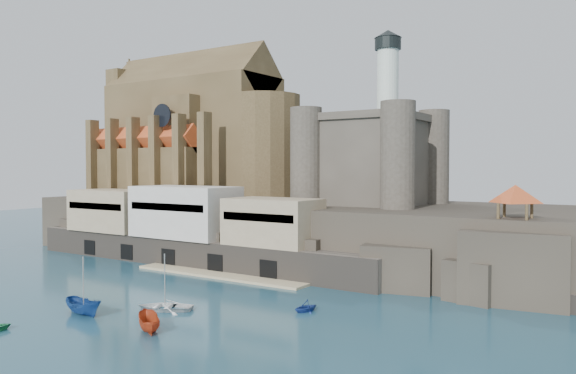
% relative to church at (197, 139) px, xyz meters
% --- Properties ---
extents(ground, '(300.00, 300.00, 0.00)m').
position_rel_church_xyz_m(ground, '(24.13, -41.85, -22.13)').
color(ground, navy).
rests_on(ground, ground).
extents(promontory, '(100.00, 36.00, 10.00)m').
position_rel_church_xyz_m(promontory, '(23.94, -2.48, -17.20)').
color(promontory, '#29241F').
rests_on(promontory, ground).
extents(quay, '(70.00, 12.00, 13.05)m').
position_rel_church_xyz_m(quay, '(13.94, -18.78, -16.06)').
color(quay, '#5D544A').
rests_on(quay, ground).
extents(church, '(47.00, 25.93, 30.51)m').
position_rel_church_xyz_m(church, '(0.00, 0.00, 0.00)').
color(church, '#4D3D24').
rests_on(church, promontory).
extents(castle_keep, '(21.20, 21.20, 29.30)m').
position_rel_church_xyz_m(castle_keep, '(40.21, -0.78, -3.81)').
color(castle_keep, '#423D34').
rests_on(castle_keep, promontory).
extents(rock_outcrop, '(14.50, 10.50, 8.70)m').
position_rel_church_xyz_m(rock_outcrop, '(66.13, -16.01, -18.11)').
color(rock_outcrop, '#29241F').
rests_on(rock_outcrop, ground).
extents(pavilion, '(6.40, 6.40, 5.40)m').
position_rel_church_xyz_m(pavilion, '(66.13, -15.85, -9.40)').
color(pavilion, '#4D3D24').
rests_on(pavilion, rock_outcrop).
extents(boat_2, '(2.44, 2.39, 5.80)m').
position_rel_church_xyz_m(boat_2, '(27.98, -48.75, -22.13)').
color(boat_2, navy).
rests_on(boat_2, ground).
extents(boat_5, '(2.75, 2.74, 5.17)m').
position_rel_church_xyz_m(boat_5, '(38.51, -49.02, -22.13)').
color(boat_5, '#B23C1A').
rests_on(boat_5, ground).
extents(boat_6, '(3.14, 4.68, 6.37)m').
position_rel_church_xyz_m(boat_6, '(33.92, -42.35, -22.13)').
color(boat_6, white).
rests_on(boat_6, ground).
extents(boat_7, '(3.14, 2.41, 3.22)m').
position_rel_church_xyz_m(boat_7, '(47.70, -34.18, -22.13)').
color(boat_7, navy).
rests_on(boat_7, ground).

